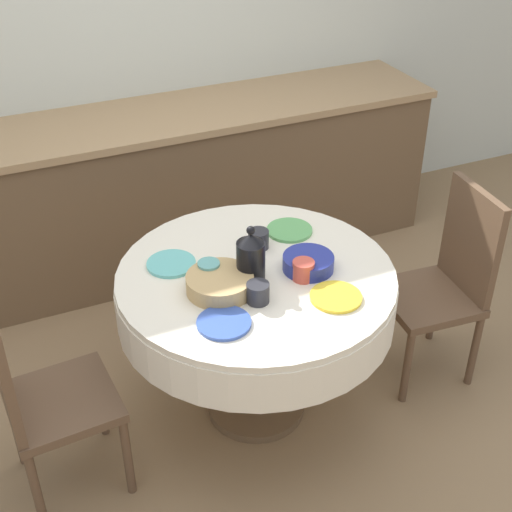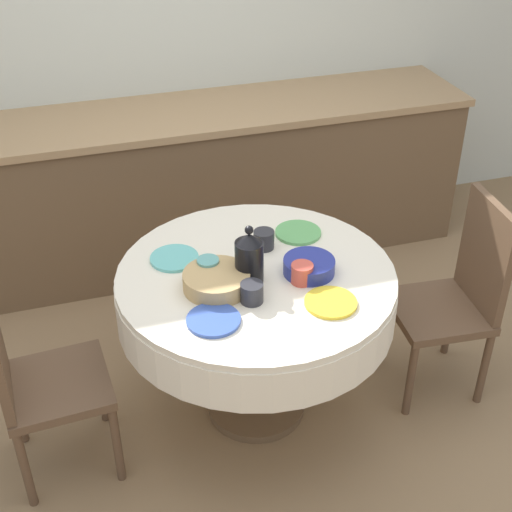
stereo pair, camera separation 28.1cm
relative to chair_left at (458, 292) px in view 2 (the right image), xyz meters
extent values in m
plane|color=#8E704C|center=(-0.91, 0.08, -0.51)|extent=(12.00, 12.00, 0.00)
cube|color=beige|center=(-0.91, 1.78, 0.79)|extent=(7.00, 0.05, 2.60)
cube|color=brown|center=(-0.91, 1.44, -0.08)|extent=(3.20, 0.60, 0.87)
cube|color=#A37F56|center=(-0.91, 1.44, 0.38)|extent=(3.24, 0.64, 0.04)
cylinder|color=brown|center=(-0.91, 0.08, -0.49)|extent=(0.44, 0.44, 0.04)
cylinder|color=brown|center=(-0.91, 0.08, -0.22)|extent=(0.11, 0.11, 0.50)
cylinder|color=silver|center=(-0.91, 0.08, 0.12)|extent=(1.14, 1.14, 0.18)
cylinder|color=silver|center=(-0.91, 0.08, 0.22)|extent=(1.13, 1.13, 0.03)
cube|color=brown|center=(-0.08, 0.01, -0.09)|extent=(0.43, 0.43, 0.04)
cube|color=brown|center=(0.10, -0.01, 0.18)|extent=(0.07, 0.38, 0.51)
cylinder|color=brown|center=(-0.27, -0.15, -0.31)|extent=(0.04, 0.04, 0.40)
cylinder|color=brown|center=(-0.24, 0.20, -0.31)|extent=(0.04, 0.04, 0.40)
cylinder|color=brown|center=(0.08, -0.18, -0.31)|extent=(0.04, 0.04, 0.40)
cylinder|color=brown|center=(0.11, 0.17, -0.31)|extent=(0.04, 0.04, 0.40)
cube|color=brown|center=(-1.75, 0.02, -0.09)|extent=(0.42, 0.42, 0.04)
cylinder|color=brown|center=(-1.58, 0.21, -0.31)|extent=(0.04, 0.04, 0.40)
cylinder|color=brown|center=(-1.56, -0.14, -0.31)|extent=(0.04, 0.04, 0.40)
cylinder|color=brown|center=(-1.93, 0.19, -0.31)|extent=(0.04, 0.04, 0.40)
cylinder|color=brown|center=(-1.91, -0.16, -0.31)|extent=(0.04, 0.04, 0.40)
cylinder|color=#3856AD|center=(-1.15, -0.18, 0.25)|extent=(0.20, 0.20, 0.01)
cylinder|color=#28282D|center=(-0.98, -0.10, 0.28)|extent=(0.09, 0.09, 0.08)
cylinder|color=yellow|center=(-0.71, -0.21, 0.25)|extent=(0.20, 0.20, 0.01)
cylinder|color=#CC4C3D|center=(-0.76, -0.04, 0.28)|extent=(0.09, 0.09, 0.08)
cylinder|color=#60BCB7|center=(-1.21, 0.27, 0.25)|extent=(0.20, 0.20, 0.01)
cylinder|color=#5BA39E|center=(-1.10, 0.11, 0.28)|extent=(0.09, 0.09, 0.08)
cylinder|color=#5BA85B|center=(-0.65, 0.31, 0.25)|extent=(0.20, 0.20, 0.01)
cylinder|color=#28282D|center=(-0.83, 0.25, 0.28)|extent=(0.09, 0.09, 0.08)
cylinder|color=black|center=(-0.95, 0.04, 0.33)|extent=(0.11, 0.11, 0.17)
cone|color=black|center=(-0.95, 0.04, 0.43)|extent=(0.10, 0.10, 0.04)
sphere|color=black|center=(-0.95, 0.04, 0.47)|extent=(0.03, 0.03, 0.03)
cylinder|color=tan|center=(-1.09, 0.02, 0.27)|extent=(0.26, 0.26, 0.07)
cylinder|color=navy|center=(-0.71, 0.01, 0.27)|extent=(0.21, 0.21, 0.06)
camera|label=1|loc=(-1.87, -2.07, 1.86)|focal=50.00mm
camera|label=2|loc=(-1.61, -2.17, 1.86)|focal=50.00mm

